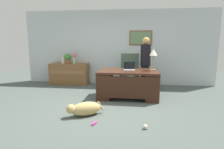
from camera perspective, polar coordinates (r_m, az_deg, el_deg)
The scene contains 14 objects.
ground_plane at distance 4.83m, azimuth -1.39°, elevation -9.40°, with size 12.00×12.00×0.00m, color #4C5651.
back_wall at distance 7.14m, azimuth 1.80°, elevation 8.04°, with size 7.00×0.16×2.70m.
desk at distance 5.41m, azimuth 4.78°, elevation -2.61°, with size 1.67×0.97×0.79m.
credenza at distance 7.29m, azimuth -12.58°, elevation 0.22°, with size 1.41×0.50×0.78m.
armchair at distance 6.40m, azimuth 5.27°, elevation 0.24°, with size 0.60×0.59×1.19m.
person_standing at distance 6.14m, azimuth 9.92°, elevation 3.21°, with size 0.32×0.32×1.72m.
dog_lying at distance 4.25m, azimuth -8.20°, elevation -10.09°, with size 0.75×0.59×0.30m.
laptop at distance 5.48m, azimuth 5.17°, elevation 1.99°, with size 0.32×0.22×0.23m.
desk_lamp at distance 5.46m, azimuth 12.26°, elevation 6.11°, with size 0.22×0.22×0.60m.
vase_with_flowers at distance 7.15m, azimuth -11.27°, elevation 5.10°, with size 0.17×0.17×0.38m.
vase_empty at distance 7.30m, azimuth -14.39°, elevation 4.16°, with size 0.14×0.14×0.23m, color silver.
potted_plant at distance 7.23m, azimuth -13.09°, elevation 4.81°, with size 0.24×0.24×0.36m.
dog_toy_ball at distance 3.71m, azimuth 9.91°, elevation -15.12°, with size 0.09×0.09×0.09m, color beige.
dog_toy_bone at distance 3.86m, azimuth -5.33°, elevation -14.24°, with size 0.19×0.05×0.05m, color #D8338C.
Camera 1 is at (0.70, -4.50, 1.62)m, focal length 30.61 mm.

